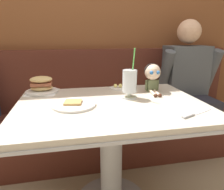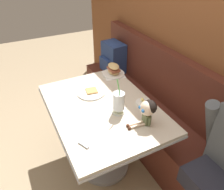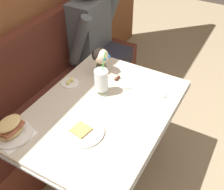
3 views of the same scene
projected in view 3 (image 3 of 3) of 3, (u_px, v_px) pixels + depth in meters
ground_plane at (124, 188)px, 2.14m from camera, size 8.00×8.00×0.00m
booth_bench at (35, 121)px, 2.23m from camera, size 2.60×0.48×1.00m
diner_table at (102, 131)px, 1.86m from camera, size 1.11×0.81×0.74m
toast_plate at (82, 131)px, 1.57m from camera, size 0.25×0.25×0.03m
milkshake_glass at (101, 81)px, 1.78m from camera, size 0.10×0.10×0.32m
sandwich_plate at (11, 129)px, 1.53m from camera, size 0.23×0.23×0.12m
butter_saucer at (70, 83)px, 1.92m from camera, size 0.12×0.12×0.04m
butter_knife at (164, 90)px, 1.87m from camera, size 0.22×0.11×0.01m
seated_doll at (101, 58)px, 1.94m from camera, size 0.12×0.22×0.20m
diner_patron at (94, 32)px, 2.50m from camera, size 0.55×0.48×0.81m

